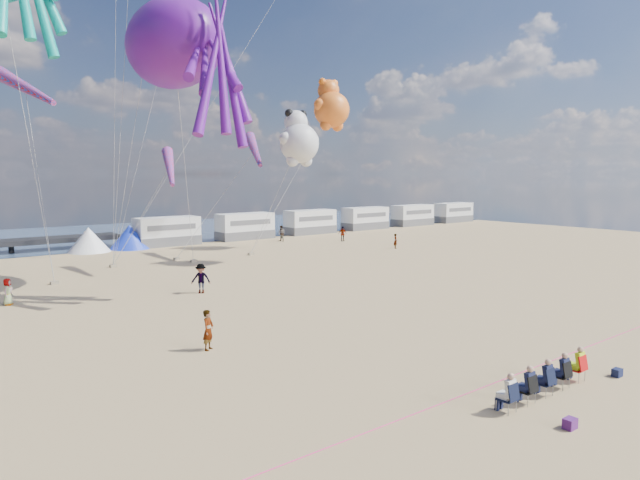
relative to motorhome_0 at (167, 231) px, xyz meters
The scene contains 31 objects.
ground 40.48m from the motorhome_0, 98.53° to the right, with size 120.00×120.00×0.00m, color tan.
water 16.22m from the motorhome_0, 111.80° to the left, with size 120.00×120.00×0.00m, color #364B68.
motorhome_0 is the anchor object (origin of this frame).
motorhome_1 9.50m from the motorhome_0, ahead, with size 6.60×2.50×3.00m, color silver.
motorhome_2 19.00m from the motorhome_0, ahead, with size 6.60×2.50×3.00m, color silver.
motorhome_3 28.50m from the motorhome_0, ahead, with size 6.60×2.50×3.00m, color silver.
motorhome_4 38.00m from the motorhome_0, ahead, with size 6.60×2.50×3.00m, color silver.
motorhome_5 47.50m from the motorhome_0, ahead, with size 6.60×2.50×3.00m, color silver.
tent_white 8.01m from the motorhome_0, behind, with size 4.00×4.00×2.40m, color white.
tent_blue 4.01m from the motorhome_0, behind, with size 4.00×4.00×2.40m, color #1933CC.
spectator_row 47.24m from the motorhome_0, 98.66° to the right, with size 6.10×0.90×1.30m, color black, non-canonical shape.
cooler_purple 49.38m from the motorhome_0, 100.37° to the right, with size 0.40×0.30×0.32m, color #501B67.
cooler_navy 47.57m from the motorhome_0, 93.97° to the right, with size 0.38×0.28×0.30m, color #131A3D.
rope_line 45.42m from the motorhome_0, 97.59° to the right, with size 0.03×0.03×34.00m, color #F2338C.
standing_person 37.57m from the motorhome_0, 111.25° to the right, with size 0.64×0.42×1.74m, color tan.
beachgoer_0 27.49m from the motorhome_0, 132.65° to the right, with size 0.57×0.37×1.55m, color #7F6659.
beachgoer_1 12.34m from the motorhome_0, 21.45° to the right, with size 0.86×0.56×1.77m, color #7F6659.
beachgoer_2 25.58m from the motorhome_0, 109.23° to the right, with size 0.91×0.71×1.87m, color #7F6659.
beachgoer_3 19.01m from the motorhome_0, 26.67° to the right, with size 1.06×0.61×1.65m, color #7F6659.
beachgoer_5 23.84m from the motorhome_0, 44.64° to the right, with size 1.40×0.44×1.51m, color #7F6659.
sandbag_a 21.38m from the motorhome_0, 134.35° to the right, with size 0.50×0.35×0.22m, color gray.
sandbag_b 12.69m from the motorhome_0, 104.06° to the right, with size 0.50×0.35×0.22m, color gray.
sandbag_c 12.05m from the motorhome_0, 75.18° to the right, with size 0.50×0.35×0.22m, color gray.
sandbag_d 10.90m from the motorhome_0, 109.78° to the right, with size 0.50×0.35×0.22m, color gray.
sandbag_e 14.16m from the motorhome_0, 131.44° to the right, with size 0.50×0.35×0.22m, color gray.
kite_octopus_purple 25.71m from the motorhome_0, 111.47° to the right, with size 4.69×10.94×12.50m, color #591185, non-canonical shape.
kite_panda 20.16m from the motorhome_0, 77.03° to the right, with size 4.00×3.76×5.64m, color silver, non-canonical shape.
kite_teddy_orange 21.27m from the motorhome_0, 42.93° to the right, with size 4.37×4.11×6.17m, color orange, non-canonical shape.
windsock_left 22.63m from the motorhome_0, 142.88° to the right, with size 1.10×7.84×7.84m, color red, non-canonical shape.
windsock_mid 15.13m from the motorhome_0, 75.90° to the right, with size 1.00×6.70×6.70m, color red, non-canonical shape.
windsock_right 17.24m from the motorhome_0, 112.44° to the right, with size 0.90×5.53×5.53m, color red, non-canonical shape.
Camera 1 is at (-18.72, -16.48, 7.49)m, focal length 32.00 mm.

